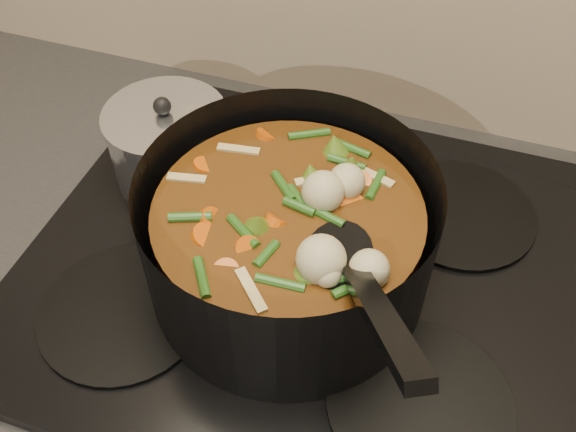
% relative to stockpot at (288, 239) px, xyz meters
% --- Properties ---
extents(stovetop, '(0.62, 0.54, 0.03)m').
position_rel_stockpot_xyz_m(stovetop, '(0.01, 0.03, -0.08)').
color(stovetop, black).
rests_on(stovetop, counter).
extents(stockpot, '(0.37, 0.40, 0.22)m').
position_rel_stockpot_xyz_m(stockpot, '(0.00, 0.00, 0.00)').
color(stockpot, black).
rests_on(stockpot, stovetop).
extents(saucepan, '(0.15, 0.15, 0.12)m').
position_rel_stockpot_xyz_m(saucepan, '(-0.19, 0.11, -0.02)').
color(saucepan, silver).
rests_on(saucepan, stovetop).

